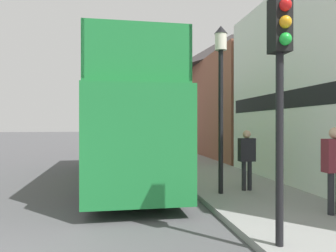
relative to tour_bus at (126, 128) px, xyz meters
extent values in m
plane|color=#4C4C4F|center=(-3.15, 13.32, -1.89)|extent=(144.00, 144.00, 0.00)
cube|color=gray|center=(3.32, 10.32, -1.82)|extent=(3.08, 108.00, 0.14)
cube|color=black|center=(4.91, -3.25, 0.91)|extent=(0.12, 9.95, 0.55)
cube|color=#935642|center=(7.86, 10.39, 1.11)|extent=(6.00, 16.14, 5.99)
pyramid|color=#383333|center=(7.86, 10.39, 5.36)|extent=(6.00, 16.14, 2.52)
cube|color=#1E7A38|center=(0.00, -0.14, -0.29)|extent=(2.58, 10.47, 2.62)
cube|color=yellow|center=(0.01, -0.66, -0.16)|extent=(2.53, 5.78, 0.45)
cube|color=black|center=(0.00, -0.14, 0.51)|extent=(2.60, 9.64, 0.70)
cube|color=#1E7A38|center=(0.00, -0.14, 1.06)|extent=(2.57, 9.64, 0.10)
cube|color=#1E7A38|center=(-1.17, -0.16, 1.75)|extent=(0.22, 9.60, 1.27)
cube|color=#1E7A38|center=(1.18, -0.12, 1.75)|extent=(0.22, 9.60, 1.27)
cube|color=#1E7A38|center=(0.08, -4.91, 1.75)|extent=(2.42, 0.11, 1.27)
cube|color=#1E7A38|center=(-0.06, 3.93, 1.75)|extent=(2.44, 1.50, 1.27)
cylinder|color=black|center=(-1.14, 3.07, -1.37)|extent=(0.30, 1.03, 1.03)
cylinder|color=black|center=(1.04, 3.11, -1.37)|extent=(0.30, 1.03, 1.03)
cylinder|color=black|center=(-1.04, -3.18, -1.37)|extent=(0.30, 1.03, 1.03)
cylinder|color=black|center=(1.14, -3.15, -1.37)|extent=(0.30, 1.03, 1.03)
cube|color=navy|center=(0.64, 8.74, -1.34)|extent=(1.89, 4.42, 0.73)
cube|color=black|center=(0.63, 8.60, -0.68)|extent=(1.63, 2.14, 0.58)
cylinder|color=black|center=(-0.16, 10.11, -1.56)|extent=(0.21, 0.66, 0.65)
cylinder|color=black|center=(1.49, 10.07, -1.56)|extent=(0.21, 0.66, 0.65)
cylinder|color=black|center=(-0.22, 7.40, -1.56)|extent=(0.21, 0.66, 0.65)
cylinder|color=black|center=(1.43, 7.36, -1.56)|extent=(0.21, 0.66, 0.65)
cylinder|color=#232328|center=(4.02, -5.88, -1.30)|extent=(0.13, 0.13, 0.88)
cube|color=maroon|center=(4.11, -5.88, -0.51)|extent=(0.48, 0.26, 0.70)
sphere|color=tan|center=(4.11, -5.88, -0.04)|extent=(0.24, 0.24, 0.24)
cylinder|color=#232328|center=(3.22, -3.18, -1.33)|extent=(0.12, 0.12, 0.83)
cylinder|color=#232328|center=(3.39, -3.18, -1.33)|extent=(0.12, 0.12, 0.83)
cube|color=black|center=(3.30, -3.18, -0.58)|extent=(0.45, 0.25, 0.66)
sphere|color=tan|center=(3.30, -3.18, -0.14)|extent=(0.23, 0.23, 0.23)
cylinder|color=black|center=(2.09, -7.33, -0.25)|extent=(0.12, 0.12, 2.99)
cube|color=black|center=(2.09, -7.33, 1.67)|extent=(0.28, 0.31, 0.85)
sphere|color=red|center=(2.09, -7.50, 1.92)|extent=(0.19, 0.19, 0.19)
sphere|color=orange|center=(2.09, -7.50, 1.67)|extent=(0.19, 0.19, 0.19)
sphere|color=green|center=(2.09, -7.50, 1.41)|extent=(0.19, 0.19, 0.19)
cylinder|color=black|center=(2.44, -3.46, 0.21)|extent=(0.13, 0.13, 3.91)
cylinder|color=silver|center=(2.44, -3.46, 2.39)|extent=(0.32, 0.32, 0.45)
cone|color=black|center=(2.44, -3.46, 2.73)|extent=(0.35, 0.35, 0.22)
cylinder|color=black|center=(2.46, 6.41, 0.24)|extent=(0.13, 0.13, 3.96)
cylinder|color=silver|center=(2.46, 6.41, 2.44)|extent=(0.32, 0.32, 0.45)
cone|color=black|center=(2.46, 6.41, 2.78)|extent=(0.35, 0.35, 0.22)
camera|label=1|loc=(-0.43, -12.05, 0.13)|focal=35.00mm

